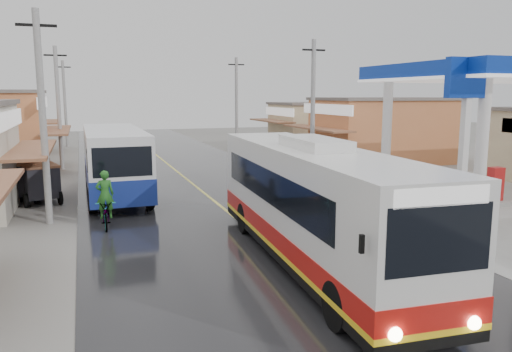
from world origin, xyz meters
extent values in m
plane|color=slate|center=(0.00, 0.00, 0.00)|extent=(120.00, 120.00, 0.00)
cube|color=black|center=(0.00, 15.00, 0.01)|extent=(12.00, 90.00, 0.02)
cube|color=#D8CC4C|center=(0.00, 15.00, 0.02)|extent=(0.15, 90.00, 0.01)
cylinder|color=white|center=(8.00, 9.00, 2.75)|extent=(0.44, 0.44, 5.50)
cylinder|color=white|center=(8.00, 3.00, 2.75)|extent=(0.44, 0.44, 5.50)
cube|color=#B21919|center=(11.80, 6.00, 0.95)|extent=(0.60, 0.45, 1.50)
cube|color=white|center=(7.20, 3.00, 3.00)|extent=(0.25, 0.25, 6.00)
cube|color=#0B2D99|center=(7.20, 3.00, 5.50)|extent=(1.80, 0.30, 1.40)
cube|color=silver|center=(0.56, 1.48, 1.99)|extent=(3.12, 11.79, 2.87)
cube|color=black|center=(0.56, 1.48, 0.46)|extent=(3.14, 11.81, 0.29)
cube|color=#B9150F|center=(0.56, 1.48, 0.94)|extent=(3.16, 11.83, 0.53)
cube|color=yellow|center=(0.56, 1.48, 0.62)|extent=(3.17, 11.84, 0.14)
cube|color=black|center=(0.59, 1.97, 2.30)|extent=(3.02, 9.37, 0.97)
cube|color=black|center=(0.21, -4.29, 2.40)|extent=(2.13, 0.25, 1.26)
cube|color=black|center=(0.90, 7.26, 2.40)|extent=(2.13, 0.25, 1.07)
cube|color=white|center=(0.21, -4.29, 3.18)|extent=(1.93, 0.23, 0.34)
cube|color=silver|center=(0.56, 1.48, 3.57)|extent=(1.34, 2.98, 0.29)
cylinder|color=black|center=(-0.75, -2.53, 0.55)|extent=(0.40, 1.09, 1.07)
cylinder|color=black|center=(1.38, -2.66, 0.55)|extent=(0.40, 1.09, 1.07)
cylinder|color=black|center=(-0.29, 5.24, 0.55)|extent=(0.40, 1.09, 1.07)
cylinder|color=black|center=(1.84, 5.11, 0.55)|extent=(0.40, 1.09, 1.07)
sphere|color=#FFF2CC|center=(-0.62, -4.31, 0.75)|extent=(0.29, 0.29, 0.27)
sphere|color=#FFF2CC|center=(1.03, -4.41, 0.75)|extent=(0.29, 0.29, 0.27)
cube|color=black|center=(-1.14, -3.96, 2.35)|extent=(0.08, 0.08, 0.34)
cube|color=black|center=(1.59, -4.12, 2.35)|extent=(0.08, 0.08, 0.34)
cube|color=silver|center=(-4.23, 13.69, 1.91)|extent=(2.66, 9.76, 2.71)
cube|color=navy|center=(-4.23, 13.69, 0.99)|extent=(2.70, 9.80, 1.08)
cube|color=black|center=(-4.23, 13.69, 2.29)|extent=(2.69, 8.14, 0.97)
cube|color=black|center=(-4.20, 8.87, 2.29)|extent=(2.30, 0.13, 1.19)
cylinder|color=black|center=(-5.38, 10.22, 0.56)|extent=(0.33, 1.08, 1.08)
cylinder|color=black|center=(-3.03, 10.24, 0.56)|extent=(0.33, 1.08, 1.08)
cylinder|color=black|center=(-5.43, 17.15, 0.56)|extent=(0.33, 1.08, 1.08)
cylinder|color=black|center=(-3.07, 17.16, 0.56)|extent=(0.33, 1.08, 1.08)
imported|color=black|center=(-4.97, 7.69, 0.54)|extent=(0.73, 2.04, 1.07)
imported|color=#246521|center=(-4.97, 7.46, 1.31)|extent=(0.65, 0.43, 1.78)
cube|color=#26262D|center=(-7.59, 13.20, 1.00)|extent=(1.88, 2.40, 1.37)
cube|color=brown|center=(-7.59, 13.20, 1.74)|extent=(1.94, 2.46, 0.11)
cylinder|color=black|center=(-8.11, 12.29, 0.32)|extent=(0.35, 0.66, 0.63)
cylinder|color=black|center=(-8.50, 13.72, 0.32)|extent=(0.35, 0.66, 0.63)
cylinder|color=black|center=(-6.73, 12.45, 0.32)|extent=(0.29, 0.64, 0.63)
cube|color=#26262D|center=(-8.16, 14.10, 1.03)|extent=(1.85, 2.43, 1.41)
cube|color=brown|center=(-8.16, 14.10, 1.79)|extent=(1.92, 2.49, 0.11)
cylinder|color=black|center=(-9.07, 13.52, 0.33)|extent=(0.33, 0.68, 0.65)
cylinder|color=black|center=(-8.74, 15.01, 0.33)|extent=(0.33, 0.68, 0.65)
cylinder|color=black|center=(-7.74, 13.00, 0.33)|extent=(0.27, 0.66, 0.65)
camera|label=1|loc=(-5.65, -11.27, 4.94)|focal=35.00mm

